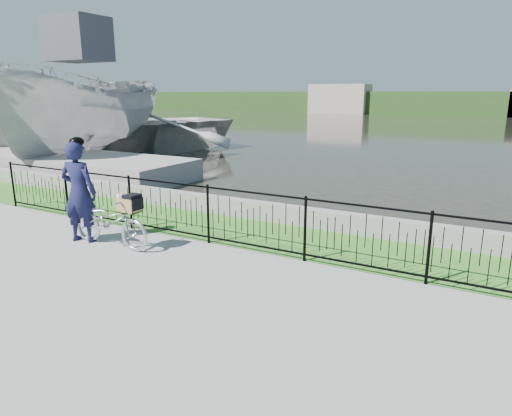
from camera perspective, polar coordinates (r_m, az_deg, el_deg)
The scene contains 12 objects.
ground at distance 7.13m, azimuth -6.71°, elevation -9.18°, with size 120.00×120.00×0.00m, color gray.
grass_strip at distance 9.22m, azimuth 2.79°, elevation -3.59°, with size 60.00×2.00×0.01m, color #387524.
water at distance 38.57m, azimuth 23.66°, elevation 8.83°, with size 120.00×120.00×0.00m, color black.
quay_wall at distance 10.03m, azimuth 5.36°, elevation -0.99°, with size 60.00×0.30×0.40m, color gray.
fence at distance 8.20m, azimuth -0.28°, elevation -1.66°, with size 14.00×0.06×1.15m, color black, non-canonical shape.
far_treeline at distance 65.40m, azimuth 26.40°, elevation 11.60°, with size 120.00×6.00×3.00m, color #27451A.
far_building_left at distance 66.95m, azimuth 10.43°, elevation 13.26°, with size 8.00×4.00×4.00m, color #A09080.
dock at distance 17.75m, azimuth -22.84°, elevation 5.09°, with size 10.00×3.00×0.70m, color gray.
bicycle_rig at distance 8.95m, azimuth -17.69°, elevation -1.56°, with size 1.82×0.63×1.08m.
cyclist at distance 9.34m, azimuth -21.26°, elevation 1.98°, with size 0.81×0.63×2.02m.
boat_near at distance 19.40m, azimuth -20.69°, elevation 10.89°, with size 5.97×10.37×5.57m.
boat_far at distance 22.79m, azimuth -17.43°, elevation 9.48°, with size 11.84×13.75×2.40m.
Camera 1 is at (3.89, -5.27, 2.82)m, focal length 32.00 mm.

